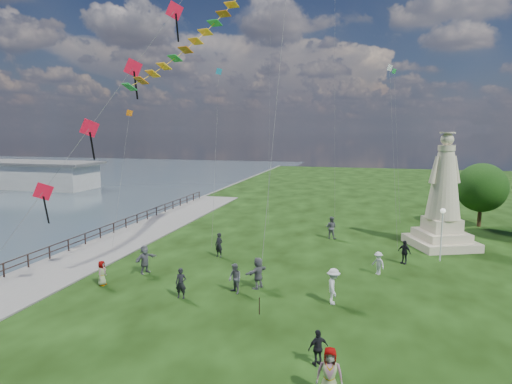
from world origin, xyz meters
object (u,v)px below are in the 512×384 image
(person_1, at_px, (235,279))
(person_7, at_px, (331,227))
(person_8, at_px, (378,263))
(pier_pavilion, at_px, (15,174))
(lamppost, at_px, (442,223))
(person_5, at_px, (145,259))
(person_11, at_px, (258,273))
(statue, at_px, (443,204))
(person_6, at_px, (219,245))
(person_10, at_px, (102,273))
(person_3, at_px, (318,348))
(person_4, at_px, (330,374))
(person_2, at_px, (333,286))
(person_9, at_px, (404,252))
(person_0, at_px, (181,283))

(person_1, height_order, person_7, person_7)
(person_8, bearing_deg, pier_pavilion, -164.23)
(lamppost, bearing_deg, person_7, 151.08)
(pier_pavilion, distance_m, person_5, 55.92)
(lamppost, relative_size, person_11, 2.03)
(person_5, xyz_separation_m, person_7, (10.90, 12.15, 0.03))
(statue, distance_m, person_6, 17.86)
(person_5, relative_size, person_8, 1.24)
(lamppost, bearing_deg, person_10, -153.16)
(person_3, xyz_separation_m, person_6, (-8.71, 12.75, 0.15))
(person_1, height_order, person_11, person_11)
(person_5, distance_m, person_10, 2.97)
(person_11, bearing_deg, person_10, -52.35)
(person_4, relative_size, person_7, 0.98)
(person_11, bearing_deg, person_5, -69.25)
(person_2, bearing_deg, person_11, 66.53)
(person_5, xyz_separation_m, person_10, (-1.40, -2.61, -0.17))
(person_8, bearing_deg, person_3, -58.04)
(person_9, bearing_deg, lamppost, 64.64)
(statue, bearing_deg, person_6, -178.81)
(person_10, bearing_deg, person_9, -69.97)
(statue, distance_m, person_3, 21.44)
(person_8, xyz_separation_m, person_10, (-16.04, -6.25, 0.01))
(person_2, relative_size, person_6, 1.09)
(statue, height_order, person_5, statue)
(person_8, distance_m, person_11, 8.13)
(lamppost, bearing_deg, person_3, -113.25)
(person_4, height_order, person_7, person_7)
(lamppost, relative_size, person_0, 2.24)
(person_2, xyz_separation_m, person_9, (4.20, 8.27, -0.14))
(statue, xyz_separation_m, person_10, (-21.00, -14.40, -2.67))
(person_7, bearing_deg, person_0, 77.37)
(person_5, xyz_separation_m, person_6, (3.45, 4.60, -0.03))
(statue, relative_size, person_10, 6.01)
(person_4, xyz_separation_m, person_7, (-1.88, 22.33, 0.02))
(person_1, distance_m, person_10, 8.14)
(person_4, bearing_deg, person_6, 116.56)
(statue, xyz_separation_m, person_2, (-7.36, -13.65, -2.45))
(statue, height_order, person_3, statue)
(statue, relative_size, person_8, 6.08)
(statue, relative_size, person_0, 5.33)
(person_4, distance_m, person_7, 22.41)
(person_8, xyz_separation_m, person_11, (-6.87, -4.33, 0.19))
(person_9, bearing_deg, statue, 97.26)
(pier_pavilion, bearing_deg, person_2, -33.23)
(person_6, relative_size, person_11, 0.96)
(person_1, relative_size, person_4, 0.92)
(person_4, xyz_separation_m, person_9, (3.65, 16.59, -0.11))
(person_3, bearing_deg, person_7, -122.71)
(person_7, bearing_deg, person_9, 145.40)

